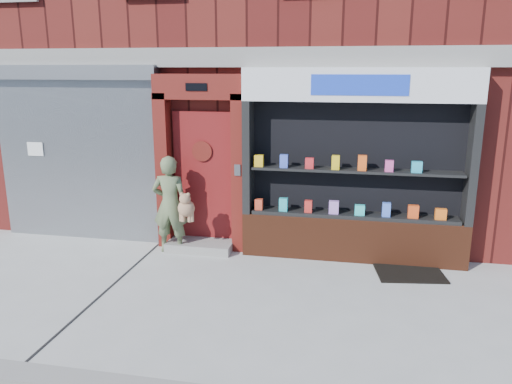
# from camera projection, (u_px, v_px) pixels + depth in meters

# --- Properties ---
(ground) EXTENTS (80.00, 80.00, 0.00)m
(ground) POSITION_uv_depth(u_px,v_px,m) (216.00, 298.00, 6.67)
(ground) COLOR #9E9E99
(ground) RESTS_ON ground
(building) EXTENTS (12.00, 8.16, 8.00)m
(building) POSITION_uv_depth(u_px,v_px,m) (283.00, 22.00, 11.41)
(building) COLOR #4B1311
(building) RESTS_ON ground
(shutter_bay) EXTENTS (3.10, 0.30, 3.04)m
(shutter_bay) POSITION_uv_depth(u_px,v_px,m) (78.00, 143.00, 8.66)
(shutter_bay) COLOR gray
(shutter_bay) RESTS_ON ground
(red_door_bay) EXTENTS (1.52, 0.58, 2.90)m
(red_door_bay) POSITION_uv_depth(u_px,v_px,m) (201.00, 163.00, 8.23)
(red_door_bay) COLOR #5D1410
(red_door_bay) RESTS_ON ground
(pharmacy_bay) EXTENTS (3.50, 0.41, 3.00)m
(pharmacy_bay) POSITION_uv_depth(u_px,v_px,m) (355.00, 175.00, 7.74)
(pharmacy_bay) COLOR #582714
(pharmacy_bay) RESTS_ON ground
(woman) EXTENTS (0.79, 0.53, 1.62)m
(woman) POSITION_uv_depth(u_px,v_px,m) (171.00, 205.00, 8.16)
(woman) COLOR #5A6844
(woman) RESTS_ON ground
(doormat) EXTENTS (1.06, 0.81, 0.02)m
(doormat) POSITION_uv_depth(u_px,v_px,m) (410.00, 273.00, 7.43)
(doormat) COLOR black
(doormat) RESTS_ON ground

